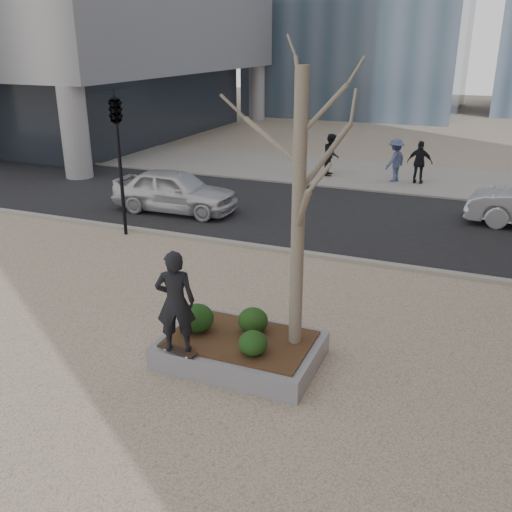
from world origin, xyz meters
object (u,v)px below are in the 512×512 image
at_px(planter, 241,350).
at_px(skateboard, 178,351).
at_px(skateboarder, 175,302).
at_px(police_car, 175,191).

relative_size(planter, skateboard, 3.85).
bearing_deg(planter, skateboard, -134.67).
bearing_deg(skateboard, skateboarder, 10.56).
distance_m(skateboarder, police_car, 10.77).
distance_m(planter, police_car, 10.51).
relative_size(skateboard, police_car, 0.17).
xyz_separation_m(skateboarder, police_car, (-5.40, 9.29, -0.71)).
bearing_deg(skateboarder, planter, -157.10).
bearing_deg(planter, police_car, 126.70).
relative_size(planter, skateboarder, 1.55).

